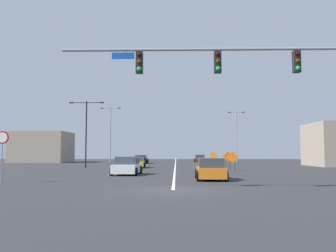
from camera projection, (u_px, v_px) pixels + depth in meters
The scene contains 16 objects.
ground at pixel (173, 190), 16.63m from camera, with size 148.80×148.80×0.00m, color #2D2D30.
road_centre_stripe at pixel (175, 163), 57.84m from camera, with size 0.16×82.67×0.01m.
traffic_signal_assembly at pixel (262, 72), 16.93m from camera, with size 15.34×0.44×7.49m.
stop_sign at pixel (2, 146), 20.65m from camera, with size 0.76×0.07×3.04m.
street_lamp_far_right at pixel (86, 128), 40.21m from camera, with size 4.02×0.24×7.65m.
street_lamp_mid_right at pixel (110, 130), 58.76m from camera, with size 3.35×0.24×9.34m.
street_lamp_far_left at pixel (236, 133), 62.33m from camera, with size 2.92×0.24×9.06m.
construction_sign_left_lane at pixel (228, 157), 41.60m from camera, with size 1.23×0.06×1.91m.
construction_sign_median_near at pixel (232, 158), 34.00m from camera, with size 1.17×0.24×1.90m.
construction_sign_right_shoulder at pixel (213, 156), 50.86m from camera, with size 1.23×0.33×1.94m.
car_black_distant at pixel (141, 159), 55.97m from camera, with size 2.17×4.48×1.33m.
car_white_far at pixel (127, 166), 28.04m from camera, with size 2.17×3.87×1.44m.
car_red_approaching at pixel (200, 158), 63.93m from camera, with size 2.06×4.10×1.33m.
car_orange_mid at pixel (211, 170), 22.91m from camera, with size 2.01×3.90×1.41m.
car_yellow_passing at pixel (136, 163), 40.59m from camera, with size 2.29×4.26×1.20m.
roadside_building_west at pixel (42, 147), 61.48m from camera, with size 9.20×7.97×5.31m.
Camera 1 is at (0.16, -16.81, 1.80)m, focal length 37.49 mm.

